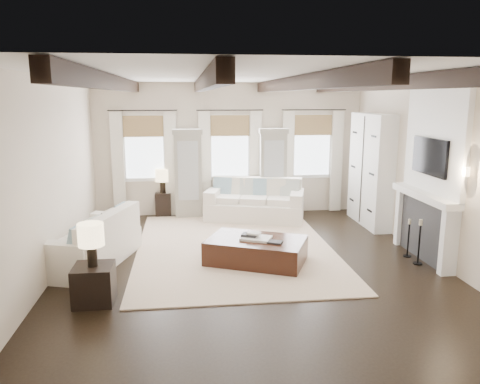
{
  "coord_description": "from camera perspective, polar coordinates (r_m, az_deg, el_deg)",
  "views": [
    {
      "loc": [
        -1.1,
        -7.61,
        2.87
      ],
      "look_at": [
        -0.11,
        0.73,
        1.15
      ],
      "focal_mm": 35.0,
      "sensor_mm": 36.0,
      "label": 1
    }
  ],
  "objects": [
    {
      "name": "side_table_front",
      "position": [
        7.03,
        -17.36,
        -10.68
      ],
      "size": [
        0.55,
        0.55,
        0.55
      ],
      "primitive_type": "cube",
      "color": "black",
      "rests_on": "ground"
    },
    {
      "name": "sofa_left",
      "position": [
        8.54,
        -17.28,
        -6.02
      ],
      "size": [
        1.56,
        2.32,
        0.91
      ],
      "color": "white",
      "rests_on": "ground"
    },
    {
      "name": "lamp_back",
      "position": [
        11.45,
        -9.44,
        1.87
      ],
      "size": [
        0.34,
        0.34,
        0.59
      ],
      "color": "black",
      "rests_on": "side_table_back"
    },
    {
      "name": "lamp_front",
      "position": [
        6.8,
        -17.71,
        -5.27
      ],
      "size": [
        0.36,
        0.36,
        0.62
      ],
      "color": "black",
      "rests_on": "side_table_front"
    },
    {
      "name": "book_lower",
      "position": [
        8.21,
        1.16,
        -5.25
      ],
      "size": [
        0.32,
        0.29,
        0.04
      ],
      "primitive_type": "cube",
      "rotation": [
        0.0,
        0.0,
        -0.42
      ],
      "color": "#262628",
      "rests_on": "tray"
    },
    {
      "name": "sofa_back",
      "position": [
        11.07,
        1.85,
        -1.33
      ],
      "size": [
        2.45,
        1.62,
        0.97
      ],
      "color": "white",
      "rests_on": "ground"
    },
    {
      "name": "room_shell",
      "position": [
        8.76,
        5.44,
        5.09
      ],
      "size": [
        6.54,
        7.54,
        3.22
      ],
      "color": "beige",
      "rests_on": "ground"
    },
    {
      "name": "ground",
      "position": [
        8.21,
        1.35,
        -8.9
      ],
      "size": [
        7.5,
        7.5,
        0.0
      ],
      "primitive_type": "plane",
      "color": "black",
      "rests_on": "ground"
    },
    {
      "name": "book_loose",
      "position": [
        7.98,
        4.29,
        -6.12
      ],
      "size": [
        0.29,
        0.26,
        0.03
      ],
      "primitive_type": "cube",
      "rotation": [
        0.0,
        0.0,
        -0.42
      ],
      "color": "#262628",
      "rests_on": "ottoman"
    },
    {
      "name": "ottoman",
      "position": [
        8.26,
        1.99,
        -7.18
      ],
      "size": [
        1.93,
        1.62,
        0.43
      ],
      "primitive_type": "cube",
      "rotation": [
        0.0,
        0.0,
        -0.42
      ],
      "color": "black",
      "rests_on": "ground"
    },
    {
      "name": "tray",
      "position": [
        8.17,
        1.98,
        -5.64
      ],
      "size": [
        0.61,
        0.55,
        0.04
      ],
      "primitive_type": "cube",
      "rotation": [
        0.0,
        0.0,
        -0.42
      ],
      "color": "white",
      "rests_on": "ottoman"
    },
    {
      "name": "candlestick_near",
      "position": [
        8.72,
        20.98,
        -6.14
      ],
      "size": [
        0.16,
        0.16,
        0.8
      ],
      "color": "black",
      "rests_on": "ground"
    },
    {
      "name": "side_table_back",
      "position": [
        11.59,
        -9.33,
        -1.47
      ],
      "size": [
        0.38,
        0.38,
        0.57
      ],
      "primitive_type": "cube",
      "color": "black",
      "rests_on": "ground"
    },
    {
      "name": "area_rug",
      "position": [
        9.09,
        -0.69,
        -6.77
      ],
      "size": [
        3.69,
        5.03,
        0.02
      ],
      "primitive_type": "cube",
      "color": "beige",
      "rests_on": "ground"
    },
    {
      "name": "book_upper",
      "position": [
        8.18,
        1.71,
        -5.06
      ],
      "size": [
        0.27,
        0.25,
        0.03
      ],
      "primitive_type": "cube",
      "rotation": [
        0.0,
        0.0,
        -0.42
      ],
      "color": "beige",
      "rests_on": "book_lower"
    },
    {
      "name": "candlestick_far",
      "position": [
        9.06,
        19.82,
        -5.66
      ],
      "size": [
        0.14,
        0.14,
        0.7
      ],
      "color": "black",
      "rests_on": "ground"
    }
  ]
}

